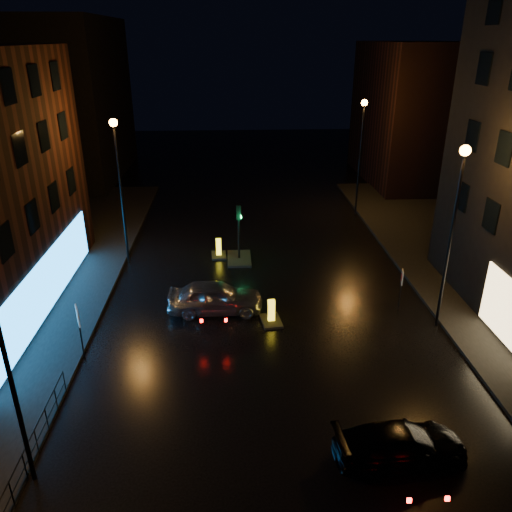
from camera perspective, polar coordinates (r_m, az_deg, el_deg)
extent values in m
plane|color=black|center=(18.36, 3.08, -18.44)|extent=(120.00, 120.00, 0.00)
cube|color=black|center=(50.87, -20.29, 16.34)|extent=(8.00, 16.00, 14.00)
cube|color=black|center=(48.88, 17.52, 15.26)|extent=(8.00, 14.00, 12.00)
cylinder|color=black|center=(15.47, -26.44, -11.62)|extent=(0.14, 0.14, 8.00)
cylinder|color=black|center=(29.39, -15.10, 6.47)|extent=(0.14, 0.14, 8.00)
cylinder|color=black|center=(28.52, -15.97, 14.15)|extent=(0.20, 0.20, 0.25)
sphere|color=orange|center=(28.50, -16.00, 14.45)|extent=(0.44, 0.44, 0.44)
cylinder|color=black|center=(23.23, 21.21, 1.07)|extent=(0.14, 0.14, 8.00)
cylinder|color=black|center=(22.11, 22.75, 10.68)|extent=(0.20, 0.20, 0.25)
sphere|color=orange|center=(22.08, 22.81, 11.05)|extent=(0.44, 0.44, 0.44)
cylinder|color=black|center=(37.68, 11.74, 10.49)|extent=(0.14, 0.14, 8.00)
cylinder|color=black|center=(37.01, 12.27, 16.52)|extent=(0.20, 0.20, 0.25)
sphere|color=orange|center=(36.99, 12.29, 16.75)|extent=(0.44, 0.44, 0.44)
cube|color=black|center=(30.12, -1.93, -0.30)|extent=(1.40, 2.40, 0.12)
cylinder|color=black|center=(29.60, -1.97, 2.07)|extent=(0.12, 0.12, 2.80)
cube|color=black|center=(29.05, -2.01, 5.01)|extent=(0.28, 0.22, 0.90)
cylinder|color=#0CFF59|center=(29.14, -1.73, 4.49)|extent=(0.05, 0.18, 0.18)
cylinder|color=black|center=(18.04, -24.04, -17.73)|extent=(0.05, 6.00, 0.05)
cylinder|color=black|center=(18.34, -23.79, -18.85)|extent=(0.04, 6.00, 0.04)
cylinder|color=black|center=(18.34, -23.79, -18.85)|extent=(0.04, 0.04, 1.00)
cylinder|color=black|center=(20.50, -21.03, -13.31)|extent=(0.04, 0.04, 1.00)
imported|color=#B4B6BC|center=(24.30, -4.68, -4.71)|extent=(4.57, 1.85, 1.56)
imported|color=black|center=(17.31, 16.20, -19.98)|extent=(4.36, 2.06, 1.23)
cube|color=black|center=(23.70, 1.75, -7.43)|extent=(1.06, 1.44, 0.11)
cube|color=yellow|center=(23.42, 1.77, -6.27)|extent=(0.34, 0.24, 1.12)
cube|color=black|center=(23.42, 1.77, -6.27)|extent=(0.33, 0.07, 0.67)
cube|color=black|center=(30.65, -4.26, 0.08)|extent=(0.94, 1.36, 0.11)
cube|color=yellow|center=(30.44, -4.29, 1.02)|extent=(0.32, 0.21, 1.09)
cube|color=black|center=(30.44, -4.29, 1.02)|extent=(0.33, 0.04, 0.65)
cylinder|color=black|center=(21.84, -19.41, -8.41)|extent=(0.06, 0.06, 2.38)
cube|color=silver|center=(21.42, -19.72, -6.45)|extent=(0.28, 0.57, 0.81)
cylinder|color=#B20C0C|center=(21.42, -19.63, -6.43)|extent=(0.20, 0.45, 0.48)
cylinder|color=black|center=(25.25, 16.18, -3.85)|extent=(0.06, 0.06, 2.05)
cube|color=silver|center=(24.93, 16.37, -2.32)|extent=(0.17, 0.51, 0.70)
cylinder|color=#B20C0C|center=(24.92, 16.31, -2.32)|extent=(0.12, 0.40, 0.41)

